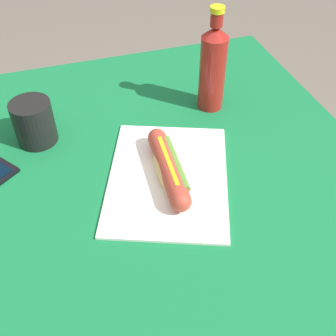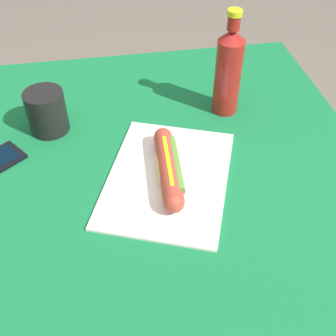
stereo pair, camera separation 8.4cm
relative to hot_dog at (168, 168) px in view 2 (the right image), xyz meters
The scene contains 6 objects.
ground_plane 0.77m from the hot_dog, 136.55° to the right, with size 6.00×6.00×0.00m, color #6B6056.
dining_table 0.18m from the hot_dog, 136.55° to the right, with size 0.96×0.99×0.73m.
paper_wrapper 0.03m from the hot_dog, 93.11° to the right, with size 0.33×0.24×0.01m, color white.
hot_dog is the anchor object (origin of this frame).
soda_bottle 0.29m from the hot_dog, 140.49° to the left, with size 0.06×0.06×0.25m.
drinking_cup 0.32m from the hot_dog, 130.49° to the right, with size 0.09×0.09×0.10m, color black.
Camera 2 is at (0.65, -0.06, 1.35)m, focal length 44.82 mm.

